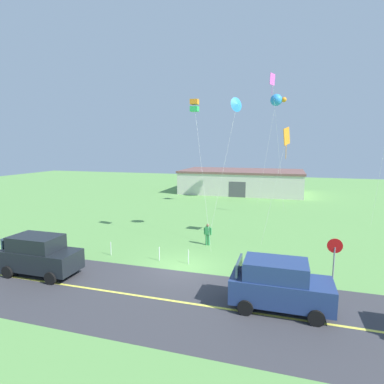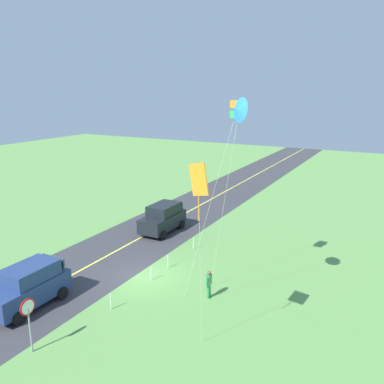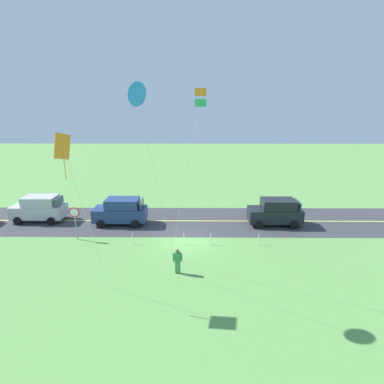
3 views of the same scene
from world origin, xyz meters
TOP-DOWN VIEW (x-y plane):
  - ground_plane at (0.00, 0.00)m, footprint 120.00×120.00m
  - asphalt_road at (0.00, -4.00)m, footprint 120.00×7.00m
  - road_centre_stripe at (0.00, -4.00)m, footprint 120.00×0.16m
  - car_suv_foreground at (5.66, -3.31)m, footprint 4.40×2.12m
  - car_parked_west_near at (-7.41, -3.21)m, footprint 4.40×2.12m
  - stop_sign at (8.30, -0.10)m, footprint 0.76×0.08m
  - person_adult_near at (0.43, 4.66)m, footprint 0.58×0.22m
  - kite_red_low at (2.05, 6.77)m, footprint 2.10×2.66m
  - kite_blue_mid at (3.98, 18.84)m, footprint 2.04×0.90m
  - kite_green_far at (-0.84, 5.52)m, footprint 2.13×2.42m
  - kite_pink_drift at (5.66, 6.69)m, footprint 1.74×1.11m
  - kite_orange_near at (4.32, 23.22)m, footprint 2.94×2.17m
  - warehouse_distant at (-0.82, 32.01)m, footprint 18.36×10.20m
  - fence_post_0 at (-5.24, 0.70)m, footprint 0.05×0.05m
  - fence_post_1 at (-1.75, 0.70)m, footprint 0.05×0.05m
  - fence_post_2 at (0.19, 0.70)m, footprint 0.05×0.05m
  - fence_post_3 at (3.92, 0.70)m, footprint 0.05×0.05m

SIDE VIEW (x-z plane):
  - ground_plane at x=0.00m, z-range -0.10..0.00m
  - asphalt_road at x=0.00m, z-range 0.00..0.00m
  - road_centre_stripe at x=0.00m, z-range 0.00..0.01m
  - fence_post_0 at x=-5.24m, z-range 0.00..0.90m
  - fence_post_1 at x=-1.75m, z-range 0.00..0.90m
  - fence_post_2 at x=0.19m, z-range 0.00..0.90m
  - fence_post_3 at x=3.92m, z-range 0.00..0.90m
  - person_adult_near at x=0.43m, z-range 0.06..1.66m
  - car_suv_foreground at x=5.66m, z-range 0.03..2.27m
  - car_parked_west_near at x=-7.41m, z-range 0.03..2.27m
  - warehouse_distant at x=-0.82m, z-range 0.00..3.50m
  - stop_sign at x=8.30m, z-range 0.52..3.08m
  - kite_pink_drift at x=5.66m, z-range 3.47..12.08m
  - kite_green_far at x=-0.84m, z-range 4.83..15.41m
  - kite_red_low at x=2.05m, z-range 4.82..15.65m
  - kite_orange_near at x=4.32m, z-range 6.00..19.40m
  - kite_blue_mid at x=3.98m, z-range 6.47..21.38m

